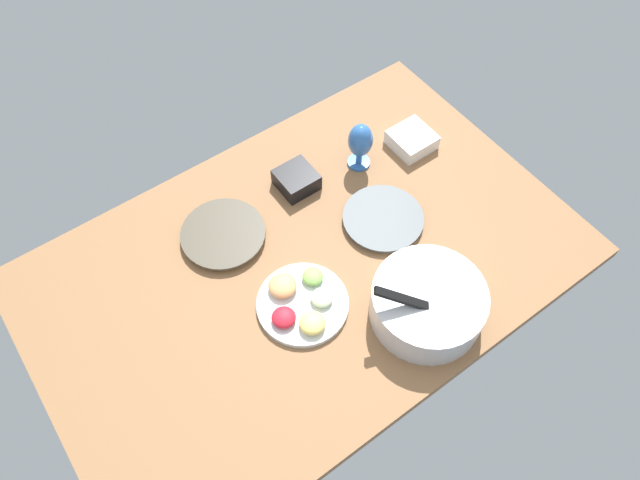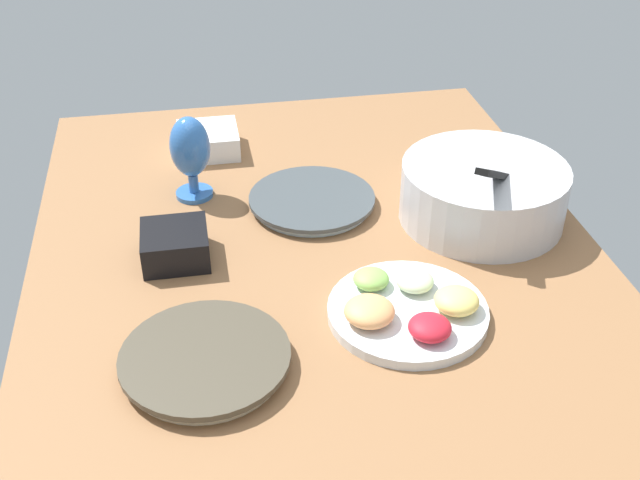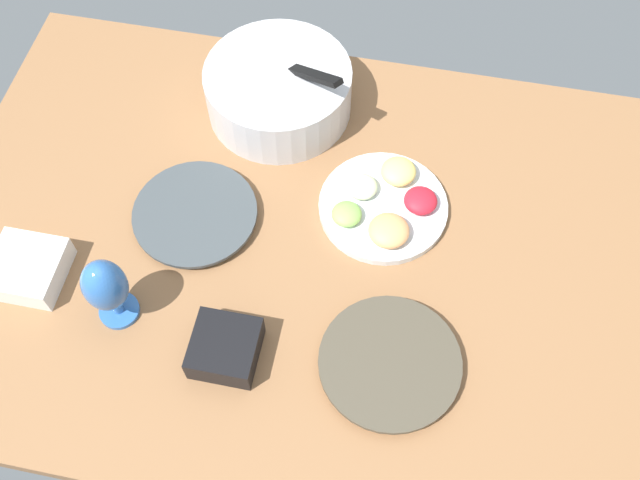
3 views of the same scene
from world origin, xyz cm
name	(u,v)px [view 1 (image 1 of 3)]	position (x,y,z in cm)	size (l,w,h in cm)	color
ground_plane	(305,266)	(0.00, 0.00, -2.00)	(160.00, 104.00, 4.00)	#8C603D
dinner_plate_left	(383,219)	(-28.25, 1.82, 1.17)	(25.29, 25.29, 2.25)	silver
dinner_plate_right	(223,235)	(15.11, -22.00, 1.39)	(25.92, 25.92, 2.67)	beige
mixing_bowl	(428,303)	(-17.87, 33.44, 6.16)	(31.74, 31.74, 19.16)	silver
fruit_platter	(301,303)	(9.13, 11.16, 1.88)	(26.37, 26.37, 5.40)	silver
hurricane_glass_blue	(360,142)	(-36.57, -21.18, 10.34)	(8.01, 8.01, 17.47)	#3167B4
square_bowl_black	(296,179)	(-14.46, -25.49, 3.36)	(11.82, 11.82, 6.03)	black
square_bowl_white	(412,139)	(-55.87, -17.04, 2.99)	(13.33, 13.33, 5.37)	white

